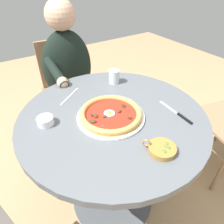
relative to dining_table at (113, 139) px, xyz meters
name	(u,v)px	position (x,y,z in m)	size (l,w,h in m)	color
ground_plane	(113,197)	(0.00, 0.00, -0.59)	(6.00, 6.00, 0.02)	tan
dining_table	(113,139)	(0.00, 0.00, 0.00)	(0.92, 0.92, 0.75)	#565B60
pizza_on_plate	(111,114)	(-0.02, 0.02, 0.19)	(0.33, 0.33, 0.04)	white
water_glass	(114,77)	(0.26, -0.18, 0.21)	(0.06, 0.06, 0.08)	silver
steak_knife	(180,115)	(-0.19, -0.26, 0.18)	(0.22, 0.02, 0.01)	silver
ramekin_capers	(45,121)	(0.10, 0.30, 0.19)	(0.07, 0.07, 0.04)	white
olive_pan	(162,149)	(-0.31, -0.03, 0.19)	(0.12, 0.11, 0.05)	olive
fork_utensil	(70,96)	(0.26, 0.11, 0.17)	(0.12, 0.16, 0.00)	#BCBCC1
diner_person	(71,89)	(0.69, -0.05, -0.05)	(0.49, 0.38, 1.18)	#282833
cafe_chair_diner	(66,83)	(0.83, -0.07, -0.06)	(0.41, 0.41, 0.86)	#957050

